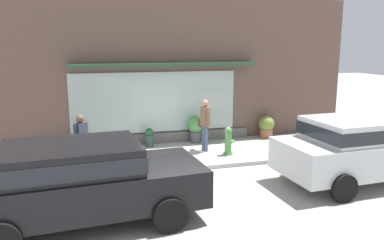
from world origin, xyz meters
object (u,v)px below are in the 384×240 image
potted_plant_low_front (79,133)px  parked_car_black (80,178)px  potted_plant_doorstep (195,127)px  pedestrian_passerby (81,139)px  potted_plant_by_entrance (149,137)px  fire_hydrant (228,141)px  potted_plant_trailing_edge (266,126)px  parked_car_silver (362,146)px  pedestrian_with_handbag (205,121)px

potted_plant_low_front → parked_car_black: bearing=-89.3°
potted_plant_doorstep → potted_plant_low_front: potted_plant_low_front is taller
parked_car_black → potted_plant_low_front: 5.40m
pedestrian_passerby → potted_plant_by_entrance: (2.19, 2.14, -0.58)m
fire_hydrant → potted_plant_trailing_edge: (2.20, 1.73, -0.02)m
parked_car_silver → potted_plant_trailing_edge: bearing=89.3°
pedestrian_passerby → fire_hydrant: bearing=-35.9°
pedestrian_with_handbag → potted_plant_doorstep: pedestrian_with_handbag is taller
potted_plant_doorstep → potted_plant_trailing_edge: potted_plant_doorstep is taller
fire_hydrant → potted_plant_low_front: bearing=158.7°
pedestrian_passerby → potted_plant_by_entrance: bearing=1.5°
fire_hydrant → potted_plant_by_entrance: bearing=144.5°
parked_car_black → potted_plant_by_entrance: (2.20, 5.23, -0.56)m
parked_car_black → potted_plant_by_entrance: 5.70m
potted_plant_by_entrance → potted_plant_doorstep: size_ratio=0.69×
pedestrian_with_handbag → parked_car_black: pedestrian_with_handbag is taller
parked_car_black → potted_plant_low_front: (-0.07, 5.39, -0.32)m
potted_plant_by_entrance → potted_plant_low_front: bearing=175.9°
parked_car_silver → potted_plant_low_front: 8.45m
parked_car_silver → fire_hydrant: bearing=124.0°
potted_plant_by_entrance → potted_plant_doorstep: bearing=4.8°
potted_plant_by_entrance → potted_plant_trailing_edge: bearing=1.7°
potted_plant_trailing_edge → potted_plant_low_front: potted_plant_low_front is taller
pedestrian_passerby → parked_car_silver: 7.26m
pedestrian_passerby → potted_plant_trailing_edge: 7.02m
potted_plant_doorstep → potted_plant_trailing_edge: (2.77, -0.01, -0.12)m
fire_hydrant → potted_plant_low_front: (-4.51, 1.76, 0.13)m
pedestrian_passerby → parked_car_silver: bearing=-64.1°
parked_car_black → parked_car_silver: bearing=-0.1°
pedestrian_passerby → parked_car_silver: size_ratio=0.36×
potted_plant_by_entrance → parked_car_black: bearing=-112.9°
potted_plant_by_entrance → potted_plant_trailing_edge: (4.43, 0.13, 0.09)m
fire_hydrant → potted_plant_doorstep: (-0.57, 1.74, 0.10)m
pedestrian_passerby → parked_car_black: bearing=-133.1°
pedestrian_with_handbag → pedestrian_passerby: (-3.84, -1.16, -0.06)m
fire_hydrant → parked_car_silver: size_ratio=0.20×
parked_car_black → potted_plant_trailing_edge: (6.64, 5.36, -0.48)m
fire_hydrant → pedestrian_passerby: 4.48m
potted_plant_trailing_edge → pedestrian_with_handbag: bearing=-158.2°
parked_car_silver → potted_plant_by_entrance: bearing=131.4°
fire_hydrant → parked_car_black: size_ratio=0.19×
potted_plant_trailing_edge → pedestrian_passerby: bearing=-161.1°
fire_hydrant → potted_plant_trailing_edge: bearing=38.2°
potted_plant_doorstep → potted_plant_trailing_edge: size_ratio=1.15×
fire_hydrant → potted_plant_doorstep: potted_plant_doorstep is taller
pedestrian_passerby → potted_plant_by_entrance: size_ratio=2.46×
parked_car_black → potted_plant_trailing_edge: parked_car_black is taller
parked_car_silver → pedestrian_with_handbag: bearing=125.3°
potted_plant_by_entrance → parked_car_silver: bearing=-46.2°
potted_plant_trailing_edge → potted_plant_low_front: 6.71m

